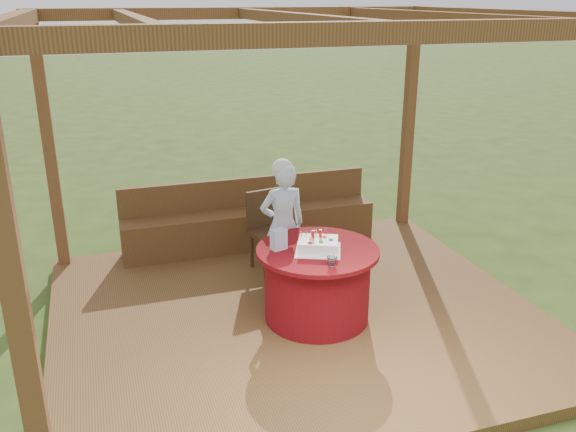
# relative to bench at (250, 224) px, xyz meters

# --- Properties ---
(ground) EXTENTS (60.00, 60.00, 0.00)m
(ground) POSITION_rel_bench_xyz_m (0.00, -1.72, -0.38)
(ground) COLOR #2F4717
(ground) RESTS_ON ground
(deck) EXTENTS (4.50, 4.00, 0.12)m
(deck) POSITION_rel_bench_xyz_m (0.00, -1.72, -0.32)
(deck) COLOR brown
(deck) RESTS_ON ground
(pergola) EXTENTS (4.50, 4.00, 2.72)m
(pergola) POSITION_rel_bench_xyz_m (0.00, -1.72, 2.02)
(pergola) COLOR brown
(pergola) RESTS_ON deck
(bench) EXTENTS (3.00, 0.42, 0.80)m
(bench) POSITION_rel_bench_xyz_m (0.00, 0.00, 0.00)
(bench) COLOR brown
(bench) RESTS_ON deck
(table) EXTENTS (1.11, 1.11, 0.70)m
(table) POSITION_rel_bench_xyz_m (0.14, -1.90, 0.09)
(table) COLOR maroon
(table) RESTS_ON deck
(chair) EXTENTS (0.49, 0.49, 0.87)m
(chair) POSITION_rel_bench_xyz_m (0.04, -0.67, 0.21)
(chair) COLOR #3B2613
(chair) RESTS_ON deck
(elderly_woman) EXTENTS (0.49, 0.33, 1.35)m
(elderly_woman) POSITION_rel_bench_xyz_m (0.05, -1.13, 0.41)
(elderly_woman) COLOR #A9D5FA
(elderly_woman) RESTS_ON deck
(birthday_cake) EXTENTS (0.52, 0.52, 0.18)m
(birthday_cake) POSITION_rel_bench_xyz_m (0.13, -1.93, 0.49)
(birthday_cake) COLOR white
(birthday_cake) RESTS_ON table
(gift_bag) EXTENTS (0.15, 0.12, 0.19)m
(gift_bag) POSITION_rel_bench_xyz_m (-0.19, -1.80, 0.53)
(gift_bag) COLOR #D58AC0
(gift_bag) RESTS_ON table
(drinking_glass) EXTENTS (0.09, 0.09, 0.08)m
(drinking_glass) POSITION_rel_bench_xyz_m (0.13, -2.28, 0.48)
(drinking_glass) COLOR white
(drinking_glass) RESTS_ON table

